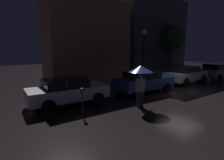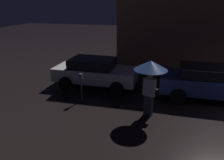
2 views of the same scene
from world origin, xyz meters
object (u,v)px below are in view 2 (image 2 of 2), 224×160
at_px(parked_car_white, 95,72).
at_px(pedestrian_with_umbrella, 150,71).
at_px(parked_car_blue, 208,82).
at_px(parking_meter, 81,84).

xyz_separation_m(parked_car_white, pedestrian_with_umbrella, (2.77, -2.37, 0.95)).
bearing_deg(parked_car_blue, pedestrian_with_umbrella, -137.12).
distance_m(pedestrian_with_umbrella, parking_meter, 3.02).
bearing_deg(pedestrian_with_umbrella, parking_meter, 7.53).
xyz_separation_m(parked_car_blue, parking_meter, (-5.12, -1.51, -0.01)).
bearing_deg(parked_car_blue, parked_car_white, 177.62).
bearing_deg(parked_car_blue, parking_meter, -163.04).
height_order(parked_car_white, parking_meter, parked_car_white).
distance_m(parked_car_white, parking_meter, 1.77).
relative_size(parked_car_blue, parking_meter, 3.41).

